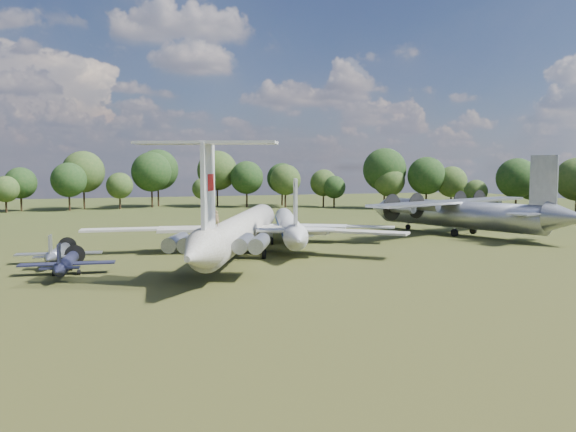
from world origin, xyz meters
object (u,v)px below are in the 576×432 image
object	(u,v)px
il62_airliner	(242,235)
small_prop_west	(67,266)
tu104_jet	(289,229)
an12_transport	(458,218)
person_on_il62	(216,218)
small_prop_northwest	(58,255)

from	to	relation	value
il62_airliner	small_prop_west	size ratio (longest dim) A/B	4.15
tu104_jet	an12_transport	world-z (taller)	an12_transport
an12_transport	person_on_il62	world-z (taller)	person_on_il62
tu104_jet	il62_airliner	bearing A→B (deg)	-120.39
person_on_il62	small_prop_west	bearing A→B (deg)	-17.55
small_prop_northwest	small_prop_west	bearing A→B (deg)	-73.75
il62_airliner	small_prop_northwest	distance (m)	22.14
small_prop_west	person_on_il62	xyz separation A→B (m)	(14.60, -7.23, 5.25)
il62_airliner	person_on_il62	distance (m)	15.55
an12_transport	person_on_il62	size ratio (longest dim) A/B	26.78
il62_airliner	tu104_jet	size ratio (longest dim) A/B	1.30
small_prop_northwest	tu104_jet	bearing A→B (deg)	21.31
small_prop_northwest	il62_airliner	bearing A→B (deg)	3.91
tu104_jet	person_on_il62	xyz separation A→B (m)	(-15.77, -23.03, 4.10)
person_on_il62	il62_airliner	bearing A→B (deg)	-105.29
il62_airliner	person_on_il62	xyz separation A→B (m)	(-6.18, -13.83, 3.52)
tu104_jet	small_prop_west	distance (m)	34.25
il62_airliner	tu104_jet	xyz separation A→B (m)	(9.59, 9.20, -0.58)
small_prop_northwest	person_on_il62	bearing A→B (deg)	-36.38
person_on_il62	an12_transport	bearing A→B (deg)	-143.83
an12_transport	small_prop_west	distance (m)	63.61
small_prop_west	person_on_il62	distance (m)	17.12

